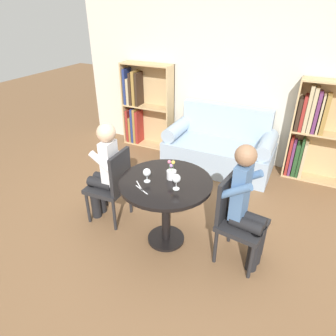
# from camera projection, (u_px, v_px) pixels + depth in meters

# --- Properties ---
(ground_plane) EXTENTS (16.00, 16.00, 0.00)m
(ground_plane) POSITION_uv_depth(u_px,v_px,m) (166.00, 239.00, 3.30)
(ground_plane) COLOR brown
(back_wall) EXTENTS (5.20, 0.05, 2.70)m
(back_wall) POSITION_uv_depth(u_px,v_px,m) (234.00, 74.00, 4.43)
(back_wall) COLOR beige
(back_wall) RESTS_ON ground_plane
(round_table) EXTENTS (0.92, 0.92, 0.75)m
(round_table) POSITION_uv_depth(u_px,v_px,m) (166.00, 194.00, 3.00)
(round_table) COLOR black
(round_table) RESTS_ON ground_plane
(couch) EXTENTS (1.60, 0.80, 0.92)m
(couch) POSITION_uv_depth(u_px,v_px,m) (219.00, 148.00, 4.60)
(couch) COLOR #9EB2C6
(couch) RESTS_ON ground_plane
(bookshelf_left) EXTENTS (0.88, 0.28, 1.42)m
(bookshelf_left) POSITION_uv_depth(u_px,v_px,m) (142.00, 107.00, 5.21)
(bookshelf_left) COLOR tan
(bookshelf_left) RESTS_ON ground_plane
(bookshelf_right) EXTENTS (0.88, 0.28, 1.42)m
(bookshelf_right) POSITION_uv_depth(u_px,v_px,m) (315.00, 132.00, 4.14)
(bookshelf_right) COLOR tan
(bookshelf_right) RESTS_ON ground_plane
(chair_left) EXTENTS (0.44, 0.44, 0.90)m
(chair_left) POSITION_uv_depth(u_px,v_px,m) (113.00, 183.00, 3.38)
(chair_left) COLOR #232326
(chair_left) RESTS_ON ground_plane
(chair_right) EXTENTS (0.47, 0.47, 0.90)m
(chair_right) POSITION_uv_depth(u_px,v_px,m) (236.00, 217.00, 2.86)
(chair_right) COLOR #232326
(chair_right) RESTS_ON ground_plane
(person_left) EXTENTS (0.43, 0.35, 1.21)m
(person_left) POSITION_uv_depth(u_px,v_px,m) (104.00, 170.00, 3.33)
(person_left) COLOR black
(person_left) RESTS_ON ground_plane
(person_right) EXTENTS (0.44, 0.37, 1.25)m
(person_right) POSITION_uv_depth(u_px,v_px,m) (247.00, 207.00, 2.73)
(person_right) COLOR black
(person_right) RESTS_ON ground_plane
(wine_glass_left) EXTENTS (0.08, 0.08, 0.14)m
(wine_glass_left) POSITION_uv_depth(u_px,v_px,m) (147.00, 173.00, 2.88)
(wine_glass_left) COLOR white
(wine_glass_left) RESTS_ON round_table
(wine_glass_right) EXTENTS (0.08, 0.08, 0.16)m
(wine_glass_right) POSITION_uv_depth(u_px,v_px,m) (176.00, 179.00, 2.75)
(wine_glass_right) COLOR white
(wine_glass_right) RESTS_ON round_table
(flower_vase) EXTENTS (0.10, 0.10, 0.21)m
(flower_vase) POSITION_uv_depth(u_px,v_px,m) (171.00, 173.00, 2.94)
(flower_vase) COLOR silver
(flower_vase) RESTS_ON round_table
(knife_left_setting) EXTENTS (0.18, 0.09, 0.00)m
(knife_left_setting) POSITION_uv_depth(u_px,v_px,m) (142.00, 190.00, 2.79)
(knife_left_setting) COLOR silver
(knife_left_setting) RESTS_ON round_table
(fork_left_setting) EXTENTS (0.15, 0.14, 0.00)m
(fork_left_setting) POSITION_uv_depth(u_px,v_px,m) (139.00, 186.00, 2.85)
(fork_left_setting) COLOR silver
(fork_left_setting) RESTS_ON round_table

